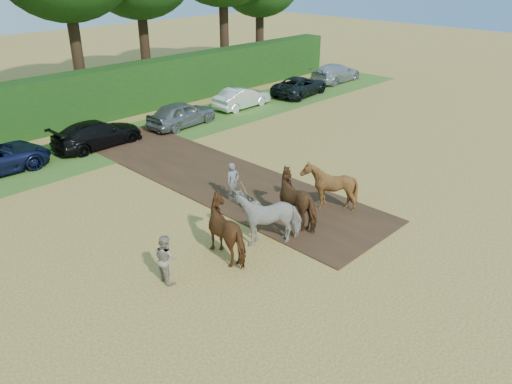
% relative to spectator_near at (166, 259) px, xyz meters
% --- Properties ---
extents(ground, '(120.00, 120.00, 0.00)m').
position_rel_spectator_near_xyz_m(ground, '(4.82, -1.96, -0.79)').
color(ground, gold).
rests_on(ground, ground).
extents(earth_strip, '(4.50, 17.00, 0.05)m').
position_rel_spectator_near_xyz_m(earth_strip, '(6.32, 5.04, -0.76)').
color(earth_strip, '#472D1C').
rests_on(earth_strip, ground).
extents(grass_verge, '(50.00, 5.00, 0.03)m').
position_rel_spectator_near_xyz_m(grass_verge, '(4.82, 12.04, -0.77)').
color(grass_verge, '#38601E').
rests_on(grass_verge, ground).
extents(hedgerow, '(46.00, 1.60, 3.00)m').
position_rel_spectator_near_xyz_m(hedgerow, '(4.82, 16.54, 0.71)').
color(hedgerow, '#14380F').
rests_on(hedgerow, ground).
extents(spectator_near, '(0.65, 0.81, 1.57)m').
position_rel_spectator_near_xyz_m(spectator_near, '(0.00, 0.00, 0.00)').
color(spectator_near, '#B8A790').
rests_on(spectator_near, ground).
extents(plough_team, '(6.55, 4.56, 1.94)m').
position_rel_spectator_near_xyz_m(plough_team, '(4.84, -0.40, 0.18)').
color(plough_team, brown).
rests_on(plough_team, ground).
extents(parked_cars, '(41.08, 3.51, 1.48)m').
position_rel_spectator_near_xyz_m(parked_cars, '(7.84, 12.18, -0.08)').
color(parked_cars, silver).
rests_on(parked_cars, ground).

